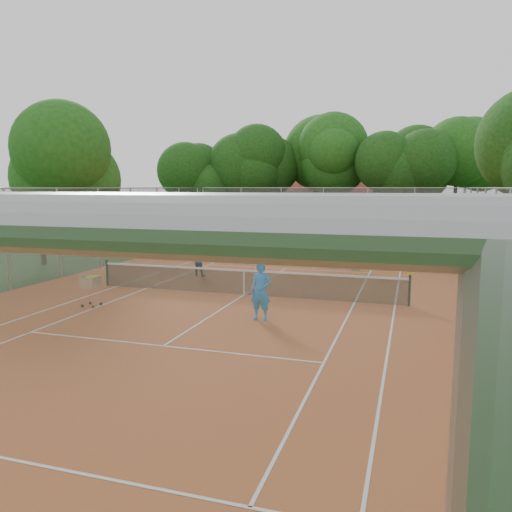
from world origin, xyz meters
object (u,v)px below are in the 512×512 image
(player_far_right, at_px, (355,252))
(clubhouse, at_px, (324,207))
(tennis_net, at_px, (244,282))
(player_near, at_px, (261,291))
(player_far_left, at_px, (199,260))
(ball_hopper, at_px, (91,290))

(player_far_right, bearing_deg, clubhouse, -56.85)
(tennis_net, height_order, clubhouse, clubhouse)
(player_near, bearing_deg, tennis_net, 120.05)
(player_near, height_order, player_far_left, player_near)
(player_near, distance_m, ball_hopper, 5.97)
(player_far_right, bearing_deg, ball_hopper, 72.68)
(player_far_right, height_order, ball_hopper, player_far_right)
(clubhouse, height_order, player_far_left, clubhouse)
(clubhouse, height_order, ball_hopper, clubhouse)
(tennis_net, bearing_deg, player_near, -63.04)
(player_near, bearing_deg, player_far_left, 130.39)
(tennis_net, relative_size, clubhouse, 0.72)
(player_far_left, bearing_deg, player_near, 129.72)
(clubhouse, bearing_deg, player_near, -83.57)
(player_far_left, height_order, ball_hopper, player_far_left)
(ball_hopper, bearing_deg, player_far_right, 35.05)
(player_far_left, distance_m, ball_hopper, 6.64)
(tennis_net, distance_m, ball_hopper, 5.45)
(clubhouse, relative_size, player_far_right, 9.31)
(tennis_net, bearing_deg, clubhouse, 93.95)
(clubhouse, xyz_separation_m, player_near, (3.63, -32.20, -1.29))
(player_far_left, xyz_separation_m, player_far_right, (6.62, 3.66, 0.15))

